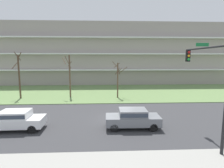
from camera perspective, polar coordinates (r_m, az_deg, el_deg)
ground at (r=17.10m, az=1.92°, el=-11.26°), size 160.00×160.00×0.00m
grass_lawn_strip at (r=30.64m, az=-0.15°, el=-2.53°), size 80.00×16.00×0.08m
apartment_building at (r=43.53m, az=-0.93°, el=9.35°), size 52.87×11.76×13.31m
tree_far_left at (r=28.33m, az=-27.38°, el=2.50°), size 1.31×1.30×6.60m
tree_left at (r=26.76m, az=-13.33°, el=2.91°), size 1.44×1.45×6.19m
tree_center at (r=25.74m, az=1.90°, el=1.93°), size 2.10×2.10×5.28m
sedan_white_near_left at (r=16.46m, az=-28.27°, el=-9.83°), size 4.44×1.91×1.57m
sedan_gray_center_left at (r=15.06m, az=6.58°, el=-10.52°), size 4.43×1.88×1.57m
traffic_signal_mast at (r=13.16m, az=28.60°, el=2.50°), size 0.90×5.31×6.76m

